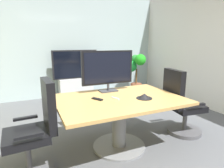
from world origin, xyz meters
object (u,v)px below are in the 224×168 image
object	(u,v)px
wall_display_unit	(76,82)
potted_plant	(136,69)
conference_table	(119,112)
conference_phone	(144,96)
tv_monitor	(108,69)
office_chair_left	(35,135)
office_chair_right	(181,108)
remote_control	(97,99)

from	to	relation	value
wall_display_unit	potted_plant	world-z (taller)	wall_display_unit
conference_table	conference_phone	distance (m)	0.41
wall_display_unit	conference_table	bearing A→B (deg)	-91.18
wall_display_unit	potted_plant	size ratio (longest dim) A/B	1.10
tv_monitor	potted_plant	xyz separation A→B (m)	(1.79, 2.04, -0.38)
office_chair_left	office_chair_right	bearing A→B (deg)	87.17
conference_phone	remote_control	bearing A→B (deg)	160.78
office_chair_right	wall_display_unit	bearing A→B (deg)	28.08
wall_display_unit	potted_plant	bearing A→B (deg)	-9.65
potted_plant	remote_control	xyz separation A→B (m)	(-2.10, -2.42, 0.03)
wall_display_unit	conference_phone	xyz separation A→B (m)	(0.25, -2.92, 0.34)
conference_phone	office_chair_left	bearing A→B (deg)	175.64
office_chair_left	conference_phone	size ratio (longest dim) A/B	4.95
office_chair_right	tv_monitor	size ratio (longest dim) A/B	1.30
office_chair_right	conference_phone	size ratio (longest dim) A/B	4.95
office_chair_left	wall_display_unit	size ratio (longest dim) A/B	0.83
office_chair_right	potted_plant	world-z (taller)	potted_plant
potted_plant	conference_phone	world-z (taller)	potted_plant
office_chair_right	tv_monitor	world-z (taller)	tv_monitor
conference_table	wall_display_unit	xyz separation A→B (m)	(0.06, 2.77, -0.11)
potted_plant	remote_control	bearing A→B (deg)	-131.06
office_chair_left	remote_control	size ratio (longest dim) A/B	6.41
wall_display_unit	conference_phone	size ratio (longest dim) A/B	5.95
wall_display_unit	conference_phone	world-z (taller)	wall_display_unit
conference_table	wall_display_unit	bearing A→B (deg)	88.82
conference_table	office_chair_right	world-z (taller)	office_chair_right
conference_phone	office_chair_right	bearing A→B (deg)	8.29
tv_monitor	office_chair_left	bearing A→B (deg)	-157.05
tv_monitor	remote_control	xyz separation A→B (m)	(-0.31, -0.37, -0.35)
conference_table	remote_control	distance (m)	0.38
office_chair_left	conference_phone	xyz separation A→B (m)	(1.42, -0.11, 0.32)
office_chair_left	wall_display_unit	world-z (taller)	wall_display_unit
conference_table	office_chair_right	size ratio (longest dim) A/B	1.58
conference_table	office_chair_left	size ratio (longest dim) A/B	1.58
office_chair_left	office_chair_right	distance (m)	2.23
tv_monitor	conference_phone	world-z (taller)	tv_monitor
office_chair_left	tv_monitor	bearing A→B (deg)	109.85
conference_table	office_chair_right	distance (m)	1.12
wall_display_unit	remote_control	size ratio (longest dim) A/B	7.71
office_chair_right	tv_monitor	xyz separation A→B (m)	(-1.11, 0.46, 0.65)
tv_monitor	potted_plant	bearing A→B (deg)	48.77
potted_plant	remote_control	distance (m)	3.20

